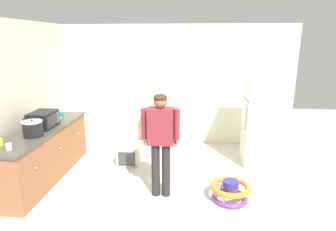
{
  "coord_description": "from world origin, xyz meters",
  "views": [
    {
      "loc": [
        0.38,
        -4.03,
        2.37
      ],
      "look_at": [
        -0.04,
        0.52,
        1.13
      ],
      "focal_mm": 30.04,
      "sensor_mm": 36.0,
      "label": 1
    }
  ],
  "objects": [
    {
      "name": "ground_plane",
      "position": [
        0.0,
        0.0,
        0.0
      ],
      "size": [
        12.0,
        12.0,
        0.0
      ],
      "primitive_type": "plane",
      "color": "beige",
      "rests_on": "ground"
    },
    {
      "name": "back_wall",
      "position": [
        0.0,
        2.33,
        1.35
      ],
      "size": [
        5.2,
        0.06,
        2.7
      ],
      "primitive_type": "cube",
      "color": "#EDE7C5",
      "rests_on": "ground"
    },
    {
      "name": "left_side_wall",
      "position": [
        -2.63,
        0.8,
        1.35
      ],
      "size": [
        0.06,
        2.99,
        2.7
      ],
      "primitive_type": "cube",
      "color": "#EDE2C4",
      "rests_on": "ground"
    },
    {
      "name": "kitchen_counter",
      "position": [
        -2.2,
        0.3,
        0.45
      ],
      "size": [
        0.65,
        2.39,
        0.9
      ],
      "color": "#9C5F3C",
      "rests_on": "ground"
    },
    {
      "name": "refrigerator",
      "position": [
        1.72,
        1.26,
        0.89
      ],
      "size": [
        0.73,
        0.68,
        1.78
      ],
      "color": "white",
      "rests_on": "ground"
    },
    {
      "name": "bookshelf",
      "position": [
        -0.41,
        2.14,
        0.37
      ],
      "size": [
        0.8,
        0.28,
        0.85
      ],
      "color": "#AC7F45",
      "rests_on": "ground"
    },
    {
      "name": "standing_person",
      "position": [
        -0.09,
        -0.1,
        0.97
      ],
      "size": [
        0.57,
        0.22,
        1.62
      ],
      "color": "#2A2826",
      "rests_on": "ground"
    },
    {
      "name": "baby_walker",
      "position": [
        0.97,
        -0.16,
        0.16
      ],
      "size": [
        0.6,
        0.6,
        0.32
      ],
      "color": "purple",
      "rests_on": "ground"
    },
    {
      "name": "pet_carrier",
      "position": [
        -0.85,
        1.06,
        0.18
      ],
      "size": [
        0.42,
        0.55,
        0.36
      ],
      "color": "beige",
      "rests_on": "ground"
    },
    {
      "name": "microwave",
      "position": [
        -2.18,
        0.38,
        1.04
      ],
      "size": [
        0.37,
        0.48,
        0.28
      ],
      "color": "black",
      "rests_on": "kitchen_counter"
    },
    {
      "name": "crock_pot",
      "position": [
        -2.11,
        -0.07,
        1.02
      ],
      "size": [
        0.3,
        0.3,
        0.28
      ],
      "color": "black",
      "rests_on": "kitchen_counter"
    },
    {
      "name": "banana_bunch",
      "position": [
        -2.13,
        0.85,
        0.93
      ],
      "size": [
        0.12,
        0.16,
        0.04
      ],
      "color": "yellow",
      "rests_on": "kitchen_counter"
    },
    {
      "name": "ketchup_bottle",
      "position": [
        -2.32,
        0.07,
        1.0
      ],
      "size": [
        0.07,
        0.07,
        0.25
      ],
      "color": "red",
      "rests_on": "kitchen_counter"
    },
    {
      "name": "yellow_cup",
      "position": [
        -2.36,
        -0.49,
        0.95
      ],
      "size": [
        0.08,
        0.08,
        0.09
      ],
      "primitive_type": "cylinder",
      "color": "yellow",
      "rests_on": "kitchen_counter"
    },
    {
      "name": "white_cup",
      "position": [
        -2.13,
        -0.65,
        0.95
      ],
      "size": [
        0.08,
        0.08,
        0.09
      ],
      "primitive_type": "cylinder",
      "color": "white",
      "rests_on": "kitchen_counter"
    },
    {
      "name": "teal_cup",
      "position": [
        -2.19,
        1.08,
        0.95
      ],
      "size": [
        0.08,
        0.08,
        0.09
      ],
      "primitive_type": "cylinder",
      "color": "teal",
      "rests_on": "kitchen_counter"
    }
  ]
}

